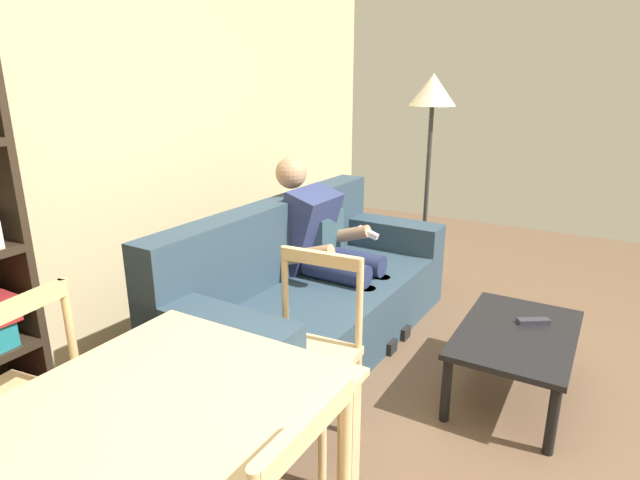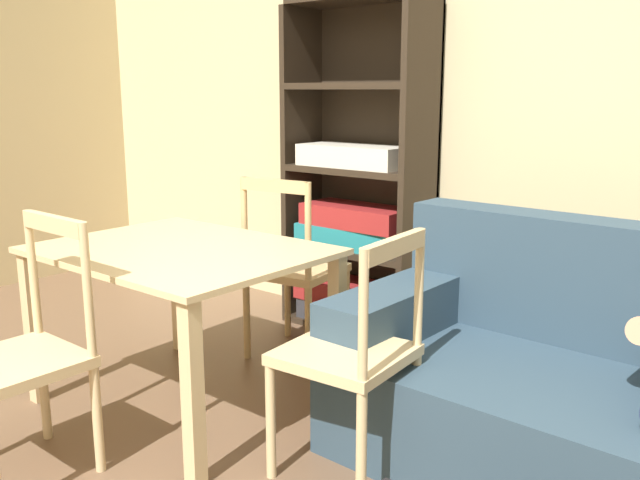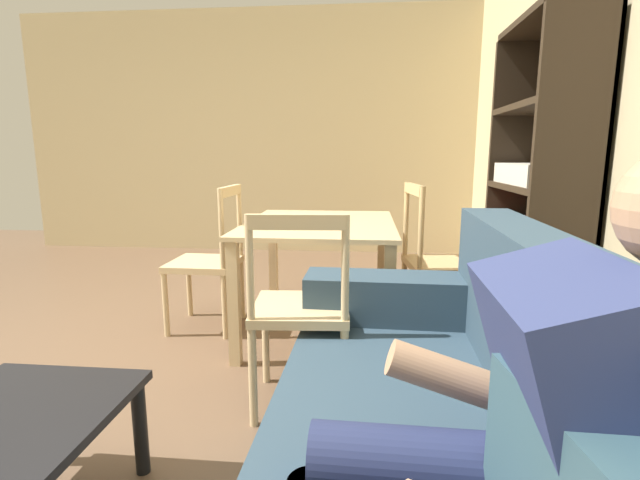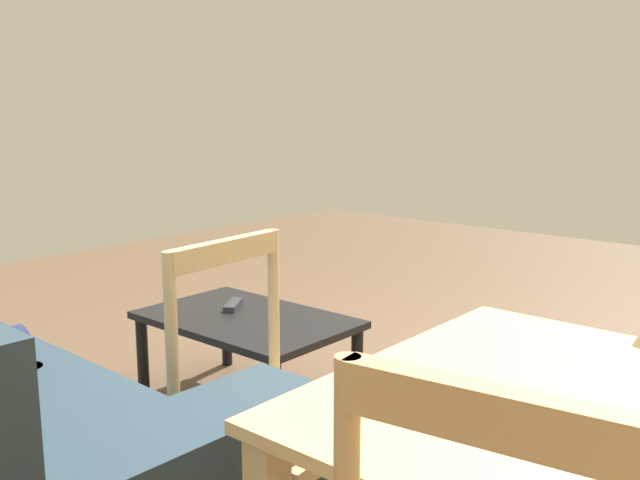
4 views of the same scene
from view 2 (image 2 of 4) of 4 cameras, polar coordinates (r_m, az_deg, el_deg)
wall_back at (r=3.65m, az=17.17°, el=11.60°), size 6.84×0.12×2.72m
bookshelf at (r=3.92m, az=3.16°, el=2.99°), size 0.85×0.36×1.88m
dining_table at (r=3.01m, az=-11.49°, el=-2.66°), size 1.17×0.92×0.72m
dining_chair_near_wall at (r=3.53m, az=-2.21°, el=-2.50°), size 0.47×0.47×0.96m
dining_chair_facing_couch at (r=2.45m, az=2.67°, el=-9.63°), size 0.45×0.45×0.90m
dining_chair_by_doorway at (r=2.68m, az=-23.53°, el=-8.96°), size 0.43×0.43×0.94m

